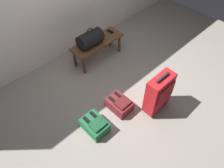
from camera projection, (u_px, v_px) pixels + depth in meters
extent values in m
plane|color=gray|center=(121.00, 96.00, 3.46)|extent=(6.60, 6.60, 0.00)
cube|color=brown|center=(97.00, 42.00, 3.80)|extent=(1.00, 0.36, 0.04)
cylinder|color=brown|center=(84.00, 65.00, 3.69)|extent=(0.05, 0.05, 0.37)
cylinder|color=brown|center=(119.00, 44.00, 4.09)|extent=(0.05, 0.05, 0.37)
cylinder|color=brown|center=(75.00, 58.00, 3.81)|extent=(0.05, 0.05, 0.37)
cylinder|color=brown|center=(110.00, 38.00, 4.21)|extent=(0.05, 0.05, 0.37)
cylinder|color=black|center=(90.00, 39.00, 3.62)|extent=(0.44, 0.26, 0.26)
torus|color=black|center=(90.00, 32.00, 3.52)|extent=(0.14, 0.02, 0.14)
cube|color=black|center=(110.00, 32.00, 3.98)|extent=(0.07, 0.14, 0.01)
cube|color=black|center=(110.00, 31.00, 3.97)|extent=(0.06, 0.13, 0.00)
cube|color=red|center=(159.00, 93.00, 3.05)|extent=(0.44, 0.19, 0.62)
cube|color=maroon|center=(166.00, 94.00, 2.94)|extent=(0.35, 0.02, 0.28)
cube|color=#262628|center=(163.00, 77.00, 2.81)|extent=(0.25, 0.03, 0.04)
cylinder|color=black|center=(145.00, 109.00, 3.26)|extent=(0.02, 0.05, 0.05)
cylinder|color=black|center=(158.00, 98.00, 3.41)|extent=(0.02, 0.05, 0.05)
cube|color=#1E6038|center=(95.00, 125.00, 3.01)|extent=(0.28, 0.38, 0.17)
cube|color=#184D2C|center=(98.00, 124.00, 2.90)|extent=(0.21, 0.17, 0.04)
cube|color=black|center=(88.00, 121.00, 2.94)|extent=(0.04, 0.19, 0.02)
cube|color=black|center=(95.00, 116.00, 3.00)|extent=(0.04, 0.19, 0.02)
cube|color=maroon|center=(119.00, 104.00, 3.25)|extent=(0.28, 0.38, 0.17)
cube|color=#55181C|center=(123.00, 103.00, 3.14)|extent=(0.21, 0.17, 0.04)
cube|color=black|center=(113.00, 100.00, 3.18)|extent=(0.04, 0.19, 0.02)
cube|color=black|center=(119.00, 96.00, 3.24)|extent=(0.04, 0.19, 0.02)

